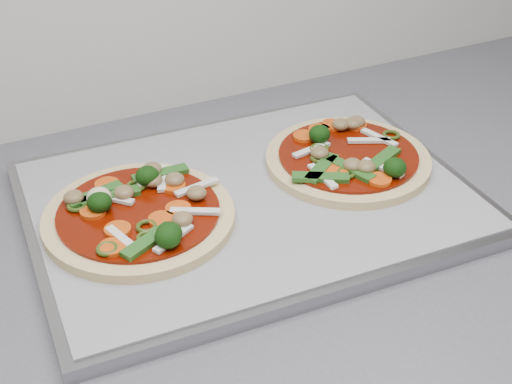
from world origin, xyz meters
name	(u,v)px	position (x,y,z in m)	size (l,w,h in m)	color
baking_tray	(250,201)	(0.68, 1.35, 0.91)	(0.44, 0.33, 0.01)	gray
parchment	(250,194)	(0.68, 1.35, 0.92)	(0.43, 0.31, 0.00)	gray
pizza_left	(139,213)	(0.57, 1.36, 0.93)	(0.23, 0.23, 0.03)	#DCC083
pizza_right	(348,157)	(0.80, 1.36, 0.93)	(0.21, 0.21, 0.03)	#DCC083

